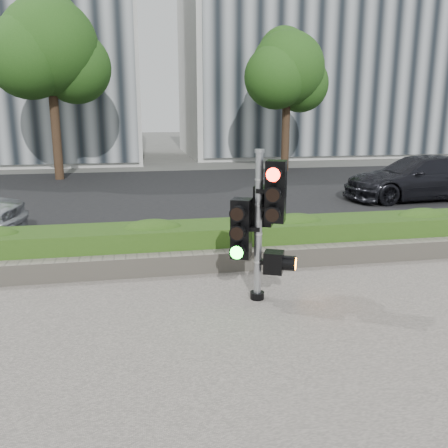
% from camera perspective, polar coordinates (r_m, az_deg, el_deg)
% --- Properties ---
extents(ground, '(120.00, 120.00, 0.00)m').
position_cam_1_polar(ground, '(6.64, 3.21, -10.98)').
color(ground, '#51514C').
rests_on(ground, ground).
extents(sidewalk, '(16.00, 11.00, 0.03)m').
position_cam_1_polar(sidewalk, '(4.58, 11.45, -23.41)').
color(sidewalk, '#9E9389').
rests_on(sidewalk, ground).
extents(road, '(60.00, 13.00, 0.02)m').
position_cam_1_polar(road, '(16.17, -5.39, 3.61)').
color(road, black).
rests_on(road, ground).
extents(curb, '(60.00, 0.25, 0.12)m').
position_cam_1_polar(curb, '(9.52, -1.37, -2.95)').
color(curb, gray).
rests_on(curb, ground).
extents(stone_wall, '(12.00, 0.32, 0.34)m').
position_cam_1_polar(stone_wall, '(8.30, 0.05, -4.41)').
color(stone_wall, gray).
rests_on(stone_wall, sidewalk).
extents(hedge, '(12.00, 1.00, 0.68)m').
position_cam_1_polar(hedge, '(8.87, -0.74, -2.10)').
color(hedge, '#5B892A').
rests_on(hedge, sidewalk).
extents(building_right, '(18.00, 10.00, 12.00)m').
position_cam_1_polar(building_right, '(33.46, 11.78, 18.71)').
color(building_right, '#B7B7B2').
rests_on(building_right, ground).
extents(tree_left, '(4.61, 4.03, 7.34)m').
position_cam_1_polar(tree_left, '(20.77, -20.28, 18.98)').
color(tree_left, black).
rests_on(tree_left, ground).
extents(tree_right, '(4.10, 3.58, 6.53)m').
position_cam_1_polar(tree_right, '(22.59, 7.55, 17.70)').
color(tree_right, black).
rests_on(tree_right, ground).
extents(traffic_signal, '(0.82, 0.70, 2.20)m').
position_cam_1_polar(traffic_signal, '(6.80, 4.46, 0.68)').
color(traffic_signal, black).
rests_on(traffic_signal, sidewalk).
extents(car_dark, '(4.75, 2.01, 1.37)m').
position_cam_1_polar(car_dark, '(16.18, 22.30, 5.16)').
color(car_dark, black).
rests_on(car_dark, road).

